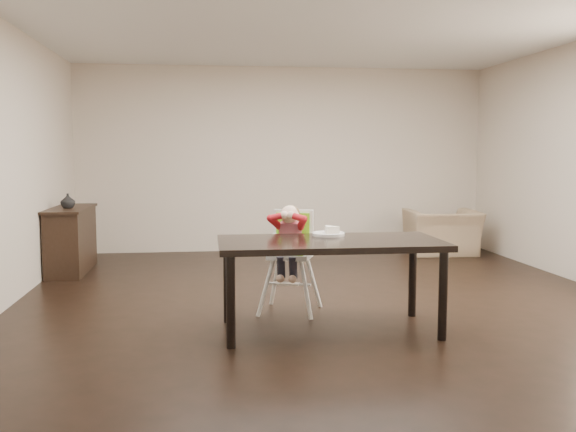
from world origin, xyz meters
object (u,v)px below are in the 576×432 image
Objects in this scene: dining_table at (330,250)px; armchair at (442,225)px; sideboard at (71,240)px; high_chair at (291,237)px.

dining_table is 4.37m from armchair.
armchair reaches higher than sideboard.
high_chair is (-0.23, 0.69, 0.02)m from dining_table.
armchair reaches higher than dining_table.
dining_table is 3.97m from sideboard.
dining_table is 0.73m from high_chair.
high_chair is 3.96m from armchair.
armchair is (2.58, 2.99, -0.27)m from high_chair.
sideboard reaches higher than dining_table.
high_chair is 3.32m from sideboard.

